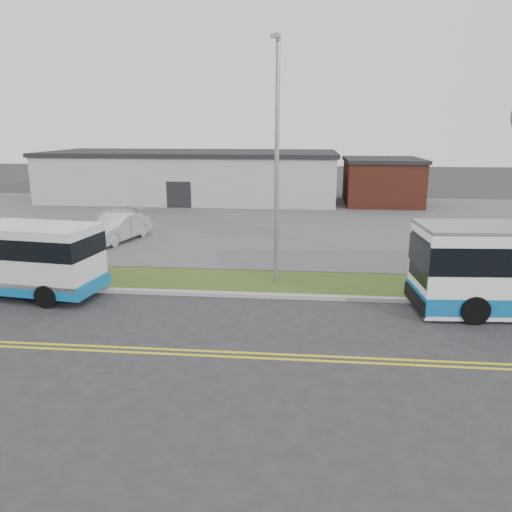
# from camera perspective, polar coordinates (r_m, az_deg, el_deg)

# --- Properties ---
(ground) EXTENTS (140.00, 140.00, 0.00)m
(ground) POSITION_cam_1_polar(r_m,az_deg,el_deg) (18.74, -7.53, -5.54)
(ground) COLOR #28282B
(ground) RESTS_ON ground
(lane_line_north) EXTENTS (70.00, 0.12, 0.01)m
(lane_line_north) POSITION_cam_1_polar(r_m,az_deg,el_deg) (15.30, -10.85, -10.40)
(lane_line_north) COLOR gold
(lane_line_north) RESTS_ON ground
(lane_line_south) EXTENTS (70.00, 0.12, 0.01)m
(lane_line_south) POSITION_cam_1_polar(r_m,az_deg,el_deg) (15.04, -11.17, -10.87)
(lane_line_south) COLOR gold
(lane_line_south) RESTS_ON ground
(curb) EXTENTS (80.00, 0.30, 0.15)m
(curb) POSITION_cam_1_polar(r_m,az_deg,el_deg) (19.72, -6.81, -4.26)
(curb) COLOR #9E9B93
(curb) RESTS_ON ground
(verge) EXTENTS (80.00, 3.30, 0.10)m
(verge) POSITION_cam_1_polar(r_m,az_deg,el_deg) (21.41, -5.78, -2.78)
(verge) COLOR #344B19
(verge) RESTS_ON ground
(parking_lot) EXTENTS (80.00, 25.00, 0.10)m
(parking_lot) POSITION_cam_1_polar(r_m,az_deg,el_deg) (34.95, -1.21, 4.05)
(parking_lot) COLOR #4C4C4F
(parking_lot) RESTS_ON ground
(commercial_building) EXTENTS (25.40, 10.40, 4.35)m
(commercial_building) POSITION_cam_1_polar(r_m,az_deg,el_deg) (45.47, -7.29, 9.07)
(commercial_building) COLOR #9E9E99
(commercial_building) RESTS_ON ground
(brick_wing) EXTENTS (6.30, 7.30, 3.90)m
(brick_wing) POSITION_cam_1_polar(r_m,az_deg,el_deg) (43.80, 14.18, 8.26)
(brick_wing) COLOR brown
(brick_wing) RESTS_ON ground
(streetlight_near) EXTENTS (0.35, 1.53, 9.50)m
(streetlight_near) POSITION_cam_1_polar(r_m,az_deg,el_deg) (19.91, 2.39, 11.18)
(streetlight_near) COLOR gray
(streetlight_near) RESTS_ON verge
(shuttle_bus) EXTENTS (7.53, 3.25, 2.80)m
(shuttle_bus) POSITION_cam_1_polar(r_m,az_deg,el_deg) (21.29, -25.22, -0.17)
(shuttle_bus) COLOR #0E5C9A
(shuttle_bus) RESTS_ON ground
(pedestrian) EXTENTS (0.60, 0.41, 1.59)m
(pedestrian) POSITION_cam_1_polar(r_m,az_deg,el_deg) (23.26, -26.13, -0.66)
(pedestrian) COLOR black
(pedestrian) RESTS_ON verge
(parked_car_a) EXTENTS (2.76, 4.94, 1.54)m
(parked_car_a) POSITION_cam_1_polar(r_m,az_deg,el_deg) (29.34, -15.56, 3.13)
(parked_car_a) COLOR silver
(parked_car_a) RESTS_ON parking_lot
(parked_car_b) EXTENTS (3.39, 4.61, 1.24)m
(parked_car_b) POSITION_cam_1_polar(r_m,az_deg,el_deg) (32.83, -16.16, 3.99)
(parked_car_b) COLOR silver
(parked_car_b) RESTS_ON parking_lot
(grocery_bag_left) EXTENTS (0.32, 0.32, 0.32)m
(grocery_bag_left) POSITION_cam_1_polar(r_m,az_deg,el_deg) (23.37, -26.90, -2.30)
(grocery_bag_left) COLOR white
(grocery_bag_left) RESTS_ON verge
(grocery_bag_right) EXTENTS (0.32, 0.32, 0.32)m
(grocery_bag_right) POSITION_cam_1_polar(r_m,az_deg,el_deg) (23.47, -25.03, -2.02)
(grocery_bag_right) COLOR white
(grocery_bag_right) RESTS_ON verge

